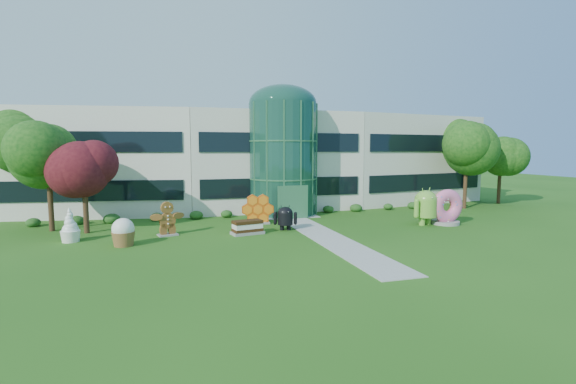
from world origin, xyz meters
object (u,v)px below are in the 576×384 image
object	(u,v)px
android_green	(426,205)
android_black	(285,216)
donut	(446,206)
gingerbread	(167,218)

from	to	relation	value
android_green	android_black	size ratio (longest dim) A/B	1.57
android_green	android_black	bearing A→B (deg)	153.86
donut	gingerbread	bearing A→B (deg)	176.46
android_black	gingerbread	size ratio (longest dim) A/B	0.79
gingerbread	android_green	bearing A→B (deg)	-20.24
android_black	donut	xyz separation A→B (m)	(12.61, -1.28, 0.39)
donut	gingerbread	distance (m)	20.84
android_black	gingerbread	xyz separation A→B (m)	(-8.15, 0.51, 0.17)
android_green	android_black	xyz separation A→B (m)	(-10.95, 1.04, -0.57)
android_green	android_black	distance (m)	11.02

